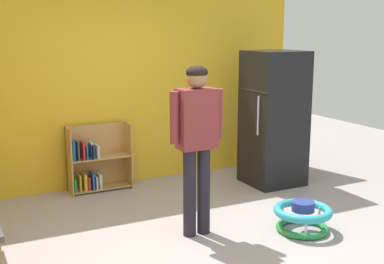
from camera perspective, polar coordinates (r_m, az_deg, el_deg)
ground_plane at (r=4.99m, az=1.14°, el=-12.70°), size 12.00×12.00×0.00m
back_wall at (r=6.74m, az=-8.11°, el=5.48°), size 5.20×0.06×2.70m
refrigerator at (r=6.77m, az=9.24°, el=1.54°), size 0.73×0.68×1.78m
bookshelf at (r=6.61m, az=-10.93°, el=-3.39°), size 0.80×0.28×0.85m
standing_person at (r=4.93m, az=0.54°, el=-0.33°), size 0.57×0.22×1.71m
baby_walker at (r=5.38m, az=12.43°, el=-9.33°), size 0.60×0.60×0.32m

